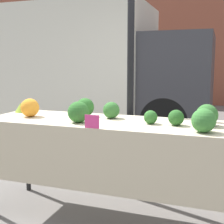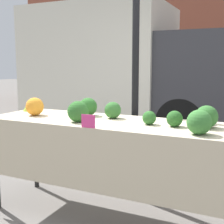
# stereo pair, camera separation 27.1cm
# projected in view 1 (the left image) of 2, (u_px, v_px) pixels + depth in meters

# --- Properties ---
(ground_plane) EXTENTS (40.00, 40.00, 0.00)m
(ground_plane) POSITION_uv_depth(u_px,v_px,m) (112.00, 218.00, 2.86)
(ground_plane) COLOR slate
(building_facade) EXTENTS (16.00, 0.60, 5.76)m
(building_facade) POSITION_uv_depth(u_px,v_px,m) (198.00, 20.00, 10.66)
(building_facade) COLOR brown
(building_facade) RESTS_ON ground_plane
(tent_pole) EXTENTS (0.07, 0.07, 2.40)m
(tent_pole) POSITION_uv_depth(u_px,v_px,m) (130.00, 84.00, 3.15)
(tent_pole) COLOR black
(tent_pole) RESTS_ON ground_plane
(parked_truck) EXTENTS (4.11, 1.98, 2.55)m
(parked_truck) POSITION_uv_depth(u_px,v_px,m) (101.00, 66.00, 6.48)
(parked_truck) COLOR silver
(parked_truck) RESTS_ON ground_plane
(market_table) EXTENTS (2.31, 0.71, 0.90)m
(market_table) POSITION_uv_depth(u_px,v_px,m) (109.00, 136.00, 2.68)
(market_table) COLOR beige
(market_table) RESTS_ON ground_plane
(orange_cauliflower) EXTENTS (0.17, 0.17, 0.17)m
(orange_cauliflower) POSITION_uv_depth(u_px,v_px,m) (30.00, 108.00, 2.94)
(orange_cauliflower) COLOR orange
(orange_cauliflower) RESTS_ON market_table
(romanesco_head) EXTENTS (0.12, 0.12, 0.10)m
(romanesco_head) POSITION_uv_depth(u_px,v_px,m) (21.00, 107.00, 3.22)
(romanesco_head) COLOR #93B238
(romanesco_head) RESTS_ON market_table
(broccoli_head_0) EXTENTS (0.13, 0.13, 0.13)m
(broccoli_head_0) POSITION_uv_depth(u_px,v_px,m) (176.00, 118.00, 2.52)
(broccoli_head_0) COLOR #285B23
(broccoli_head_0) RESTS_ON market_table
(broccoli_head_1) EXTENTS (0.18, 0.18, 0.18)m
(broccoli_head_1) POSITION_uv_depth(u_px,v_px,m) (207.00, 115.00, 2.50)
(broccoli_head_1) COLOR #336B2D
(broccoli_head_1) RESTS_ON market_table
(broccoli_head_2) EXTENTS (0.17, 0.17, 0.17)m
(broccoli_head_2) POSITION_uv_depth(u_px,v_px,m) (85.00, 107.00, 2.97)
(broccoli_head_2) COLOR #2D6628
(broccoli_head_2) RESTS_ON market_table
(broccoli_head_3) EXTENTS (0.12, 0.12, 0.12)m
(broccoli_head_3) POSITION_uv_depth(u_px,v_px,m) (202.00, 115.00, 2.66)
(broccoli_head_3) COLOR #285B23
(broccoli_head_3) RESTS_ON market_table
(broccoli_head_4) EXTENTS (0.18, 0.18, 0.18)m
(broccoli_head_4) POSITION_uv_depth(u_px,v_px,m) (78.00, 112.00, 2.64)
(broccoli_head_4) COLOR #2D6628
(broccoli_head_4) RESTS_ON market_table
(broccoli_head_5) EXTENTS (0.18, 0.18, 0.18)m
(broccoli_head_5) POSITION_uv_depth(u_px,v_px,m) (204.00, 120.00, 2.26)
(broccoli_head_5) COLOR #387533
(broccoli_head_5) RESTS_ON market_table
(broccoli_head_6) EXTENTS (0.11, 0.11, 0.11)m
(broccoli_head_6) POSITION_uv_depth(u_px,v_px,m) (151.00, 117.00, 2.59)
(broccoli_head_6) COLOR #2D6628
(broccoli_head_6) RESTS_ON market_table
(broccoli_head_7) EXTENTS (0.15, 0.15, 0.15)m
(broccoli_head_7) POSITION_uv_depth(u_px,v_px,m) (111.00, 110.00, 2.85)
(broccoli_head_7) COLOR #336B2D
(broccoli_head_7) RESTS_ON market_table
(price_sign) EXTENTS (0.12, 0.01, 0.10)m
(price_sign) POSITION_uv_depth(u_px,v_px,m) (92.00, 122.00, 2.41)
(price_sign) COLOR #E53D84
(price_sign) RESTS_ON market_table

